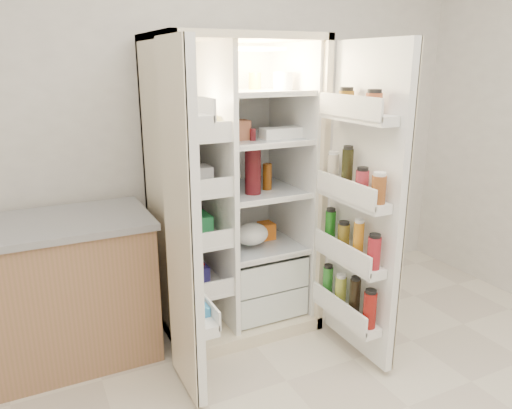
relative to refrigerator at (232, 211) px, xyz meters
name	(u,v)px	position (x,y,z in m)	size (l,w,h in m)	color
wall_back	(206,109)	(-0.03, 0.35, 0.61)	(4.00, 0.02, 2.70)	silver
refrigerator	(232,211)	(0.00, 0.00, 0.00)	(0.92, 0.70, 1.80)	beige
freezer_door	(183,229)	(-0.51, -0.60, 0.15)	(0.15, 0.40, 1.72)	white
fridge_door	(362,210)	(0.47, -0.69, 0.13)	(0.17, 0.58, 1.72)	white
kitchen_counter	(48,293)	(-1.12, 0.00, -0.33)	(1.15, 0.61, 0.83)	#95674A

